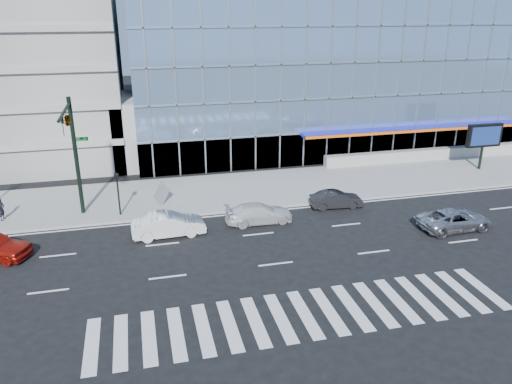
% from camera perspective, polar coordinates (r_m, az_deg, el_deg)
% --- Properties ---
extents(ground, '(160.00, 160.00, 0.00)m').
position_cam_1_polar(ground, '(31.72, 0.26, -4.84)').
color(ground, black).
rests_on(ground, ground).
extents(sidewalk, '(120.00, 8.00, 0.15)m').
position_cam_1_polar(sidewalk, '(38.89, -2.61, 0.18)').
color(sidewalk, gray).
rests_on(sidewalk, ground).
extents(theatre_building, '(42.00, 26.00, 15.00)m').
position_cam_1_polar(theatre_building, '(58.06, 7.67, 14.36)').
color(theatre_building, '#7B9ECD').
rests_on(theatre_building, ground).
extents(ramp_block, '(6.00, 8.00, 6.00)m').
position_cam_1_polar(ramp_block, '(47.00, -12.37, 7.05)').
color(ramp_block, gray).
rests_on(ramp_block, ground).
extents(retaining_wall, '(30.00, 0.80, 1.00)m').
position_cam_1_polar(retaining_wall, '(51.77, 23.60, 4.33)').
color(retaining_wall, gray).
rests_on(retaining_wall, sidewalk).
extents(traffic_signal, '(1.14, 5.74, 8.00)m').
position_cam_1_polar(traffic_signal, '(33.43, -20.48, 6.40)').
color(traffic_signal, black).
rests_on(traffic_signal, sidewalk).
extents(ped_signal_post, '(0.30, 0.33, 3.00)m').
position_cam_1_polar(ped_signal_post, '(34.71, -15.53, 0.49)').
color(ped_signal_post, black).
rests_on(ped_signal_post, sidewalk).
extents(marquee_sign, '(3.20, 0.43, 4.00)m').
position_cam_1_polar(marquee_sign, '(47.25, 24.63, 5.80)').
color(marquee_sign, black).
rests_on(marquee_sign, sidewalk).
extents(silver_suv, '(4.91, 2.45, 1.34)m').
position_cam_1_polar(silver_suv, '(34.61, 21.78, -2.95)').
color(silver_suv, '#B9B9BE').
rests_on(silver_suv, ground).
extents(white_suv, '(4.53, 1.90, 1.31)m').
position_cam_1_polar(white_suv, '(33.15, 0.33, -2.43)').
color(white_suv, silver).
rests_on(white_suv, ground).
extents(white_sedan, '(4.63, 1.82, 1.50)m').
position_cam_1_polar(white_sedan, '(31.70, -9.97, -3.69)').
color(white_sedan, silver).
rests_on(white_sedan, ground).
extents(dark_sedan, '(3.81, 1.60, 1.23)m').
position_cam_1_polar(dark_sedan, '(36.04, 9.15, -0.85)').
color(dark_sedan, black).
rests_on(dark_sedan, ground).
extents(pedestrian, '(0.52, 0.66, 1.60)m').
position_cam_1_polar(pedestrian, '(37.16, -27.10, -1.71)').
color(pedestrian, black).
rests_on(pedestrian, sidewalk).
extents(tilted_panel, '(1.35, 1.33, 1.84)m').
position_cam_1_polar(tilted_panel, '(36.17, -10.74, -0.09)').
color(tilted_panel, '#9A9A9A').
rests_on(tilted_panel, sidewalk).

